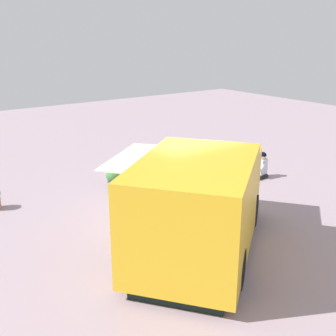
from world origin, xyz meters
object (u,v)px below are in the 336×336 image
object	(u,v)px
planter_flowering_far	(114,179)
planter_flowering_side	(216,166)
person_customer	(262,167)
food_truck	(201,205)

from	to	relation	value
planter_flowering_far	planter_flowering_side	distance (m)	3.53
person_customer	planter_flowering_side	xyz separation A→B (m)	(-1.41, 0.80, 0.10)
food_truck	planter_flowering_side	size ratio (longest dim) A/B	5.90
person_customer	planter_flowering_side	distance (m)	1.63
person_customer	food_truck	bearing A→B (deg)	-151.95
food_truck	planter_flowering_side	world-z (taller)	food_truck
food_truck	planter_flowering_side	distance (m)	5.06
person_customer	planter_flowering_side	bearing A→B (deg)	150.59
person_customer	planter_flowering_far	size ratio (longest dim) A/B	1.31
planter_flowering_side	person_customer	bearing A→B (deg)	-29.41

